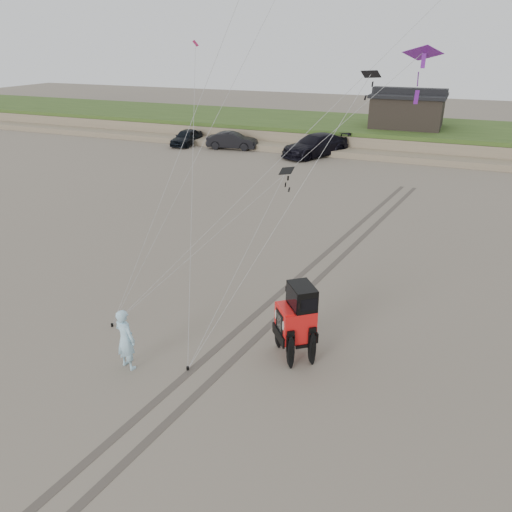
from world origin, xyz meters
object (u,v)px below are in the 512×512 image
(cabin, at_px, (408,109))
(truck_a, at_px, (186,137))
(truck_c, at_px, (315,145))
(truck_b, at_px, (232,141))
(jeep, at_px, (295,328))
(man, at_px, (125,339))

(cabin, xyz_separation_m, truck_a, (-18.57, -7.25, -2.52))
(truck_c, bearing_deg, truck_b, -150.13)
(jeep, xyz_separation_m, man, (-4.43, -2.47, 0.02))
(jeep, bearing_deg, truck_c, 156.43)
(truck_b, distance_m, man, 32.22)
(truck_c, xyz_separation_m, man, (2.93, -30.35, 0.07))
(cabin, bearing_deg, truck_b, -152.69)
(cabin, distance_m, truck_b, 15.91)
(cabin, xyz_separation_m, jeep, (1.04, -35.18, -2.28))
(truck_b, bearing_deg, cabin, -71.34)
(truck_a, distance_m, truck_b, 4.61)
(truck_b, xyz_separation_m, truck_c, (7.65, -0.09, 0.16))
(truck_c, bearing_deg, man, -53.96)
(truck_b, height_order, jeep, jeep)
(cabin, xyz_separation_m, man, (-3.38, -37.65, -2.26))
(cabin, bearing_deg, jeep, -88.30)
(jeep, distance_m, man, 5.07)
(truck_a, distance_m, man, 33.99)
(truck_a, xyz_separation_m, truck_c, (12.25, -0.05, 0.18))
(truck_b, bearing_deg, truck_a, 81.79)
(cabin, height_order, truck_c, cabin)
(jeep, relative_size, man, 2.64)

